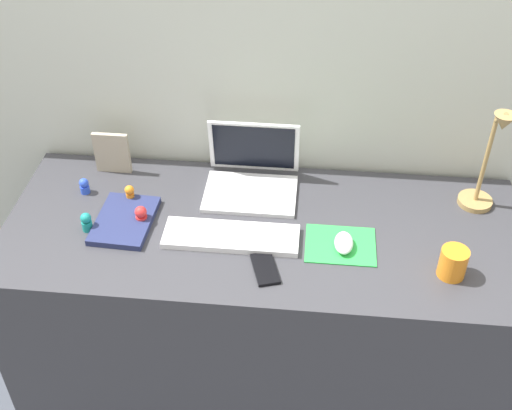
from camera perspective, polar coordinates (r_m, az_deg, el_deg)
name	(u,v)px	position (r m, az deg, el deg)	size (l,w,h in m)	color
ground_plane	(262,375)	(2.60, 0.52, -14.34)	(6.00, 6.00, 0.00)	#474C56
back_wall	(273,172)	(2.38, 1.44, 2.88)	(2.82, 0.05, 1.37)	beige
desk	(263,309)	(2.32, 0.57, -8.89)	(1.62, 0.66, 0.74)	#38383D
laptop	(252,173)	(2.19, -0.35, 2.79)	(0.30, 0.25, 0.21)	white
keyboard	(231,237)	(2.01, -2.14, -2.73)	(0.41, 0.13, 0.02)	white
mousepad	(340,245)	(2.01, 7.25, -3.42)	(0.21, 0.17, 0.00)	green
mouse	(344,243)	(1.99, 7.54, -3.24)	(0.06, 0.10, 0.03)	white
cell_phone	(265,269)	(1.92, 0.78, -5.50)	(0.06, 0.13, 0.01)	black
desk_lamp	(488,163)	(2.14, 19.28, 3.41)	(0.11, 0.16, 0.38)	#A5844C
notebook_pad	(125,221)	(2.11, -11.20, -1.31)	(0.17, 0.24, 0.02)	navy
picture_frame	(112,153)	(2.30, -12.24, 4.39)	(0.12, 0.02, 0.15)	#B2A58C
coffee_mug	(453,263)	(1.96, 16.53, -4.78)	(0.08, 0.08, 0.09)	orange
toy_figurine_teal	(86,222)	(2.09, -14.33, -1.40)	(0.03, 0.03, 0.06)	teal
toy_figurine_orange	(130,193)	(2.18, -10.77, 1.00)	(0.03, 0.03, 0.06)	orange
toy_figurine_blue	(84,186)	(2.25, -14.51, 1.61)	(0.03, 0.03, 0.05)	blue
toy_figurine_red	(141,215)	(2.09, -9.82, -0.84)	(0.04, 0.04, 0.06)	red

